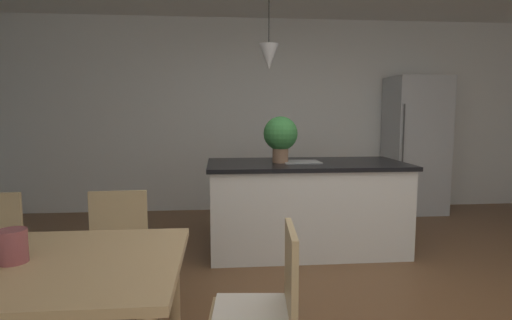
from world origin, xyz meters
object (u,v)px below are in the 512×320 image
chair_far_right (116,255)px  vase_on_dining_table (12,246)px  kitchen_island (306,205)px  refrigerator (415,145)px  potted_plant_on_island (281,135)px  chair_kitchen_end (263,311)px

chair_far_right → vase_on_dining_table: vase_on_dining_table is taller
chair_far_right → kitchen_island: kitchen_island is taller
refrigerator → potted_plant_on_island: (-2.13, -1.48, 0.23)m
chair_far_right → vase_on_dining_table: size_ratio=5.94×
kitchen_island → refrigerator: 2.43m
vase_on_dining_table → chair_kitchen_end: bearing=-0.3°
kitchen_island → vase_on_dining_table: 2.84m
kitchen_island → potted_plant_on_island: potted_plant_on_island is taller
chair_far_right → vase_on_dining_table: bearing=-104.6°
vase_on_dining_table → refrigerator: bearing=45.4°
chair_far_right → potted_plant_on_island: 1.99m
kitchen_island → refrigerator: refrigerator is taller
potted_plant_on_island → refrigerator: bearing=34.9°
refrigerator → vase_on_dining_table: 5.17m
chair_far_right → refrigerator: bearing=39.7°
kitchen_island → vase_on_dining_table: bearing=-128.8°
chair_far_right → chair_kitchen_end: (0.87, -0.85, 0.00)m
chair_far_right → chair_kitchen_end: bearing=-44.1°
chair_kitchen_end → vase_on_dining_table: bearing=179.7°
chair_far_right → kitchen_island: (1.54, 1.35, -0.01)m
chair_far_right → vase_on_dining_table: (-0.22, -0.84, 0.34)m
refrigerator → potted_plant_on_island: size_ratio=4.11×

